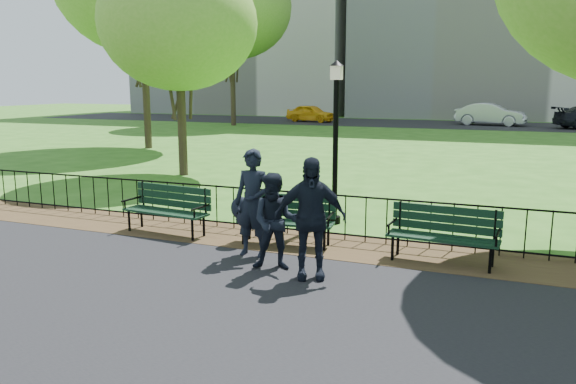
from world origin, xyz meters
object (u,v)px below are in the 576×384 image
at_px(lamppost, 336,137).
at_px(person_left, 253,203).
at_px(tree_near_w, 178,23).
at_px(tree_far_w, 231,8).
at_px(taxi, 311,113).
at_px(park_bench_main, 268,212).
at_px(person_mid, 275,222).
at_px(park_bench_left_a, 169,204).
at_px(person_right, 310,218).
at_px(park_bench_right_a, 444,229).
at_px(sedan_silver, 491,114).

relative_size(lamppost, person_left, 1.84).
distance_m(lamppost, tree_near_w, 8.51).
distance_m(tree_far_w, taxi, 10.19).
bearing_deg(park_bench_main, taxi, 101.78).
xyz_separation_m(tree_near_w, person_mid, (6.60, -7.79, -4.07)).
bearing_deg(tree_near_w, tree_far_w, 112.80).
bearing_deg(taxi, tree_far_w, 155.69).
relative_size(park_bench_left_a, person_mid, 1.19).
height_order(lamppost, person_right, lamppost).
bearing_deg(person_mid, tree_far_w, 102.58).
distance_m(park_bench_right_a, lamppost, 3.43).
relative_size(tree_near_w, taxi, 1.78).
bearing_deg(park_bench_main, lamppost, 64.58).
xyz_separation_m(park_bench_left_a, person_right, (3.53, -1.49, 0.36)).
relative_size(lamppost, person_mid, 2.19).
bearing_deg(park_bench_left_a, park_bench_right_a, 6.56).
xyz_separation_m(tree_far_w, person_mid, (15.29, -28.48, -7.39)).
xyz_separation_m(person_mid, sedan_silver, (2.03, 35.30, 0.01)).
bearing_deg(park_bench_right_a, tree_far_w, 127.22).
relative_size(park_bench_main, person_left, 1.04).
bearing_deg(tree_near_w, person_right, -47.74).
distance_m(tree_near_w, sedan_silver, 29.11).
xyz_separation_m(park_bench_left_a, taxi, (-8.43, 32.80, 0.09)).
bearing_deg(lamppost, park_bench_right_a, -37.89).
relative_size(tree_near_w, tree_far_w, 0.59).
distance_m(person_left, person_mid, 0.86).
height_order(lamppost, sedan_silver, lamppost).
bearing_deg(park_bench_left_a, park_bench_main, 6.29).
distance_m(lamppost, person_left, 2.99).
height_order(park_bench_left_a, tree_near_w, tree_near_w).
height_order(park_bench_right_a, taxi, taxi).
xyz_separation_m(lamppost, sedan_silver, (2.04, 31.98, -1.07)).
xyz_separation_m(tree_near_w, tree_far_w, (-8.69, 20.69, 3.33)).
bearing_deg(tree_near_w, sedan_silver, 72.58).
xyz_separation_m(park_bench_main, sedan_silver, (2.74, 33.98, 0.19)).
height_order(park_bench_main, person_mid, person_mid).
height_order(park_bench_left_a, person_right, person_right).
bearing_deg(person_right, park_bench_main, 110.39).
xyz_separation_m(lamppost, person_mid, (0.01, -3.32, -1.08)).
bearing_deg(park_bench_left_a, person_right, -16.97).
distance_m(person_right, sedan_silver, 35.51).
distance_m(person_left, taxi, 35.21).
height_order(park_bench_right_a, tree_far_w, tree_far_w).
bearing_deg(taxi, person_right, -149.77).
bearing_deg(sedan_silver, park_bench_right_a, -171.42).
bearing_deg(person_mid, park_bench_main, 102.74).
relative_size(lamppost, sedan_silver, 0.71).
bearing_deg(person_right, park_bench_left_a, 135.38).
height_order(park_bench_right_a, tree_near_w, tree_near_w).
xyz_separation_m(park_bench_main, park_bench_left_a, (-2.17, -0.02, -0.03)).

